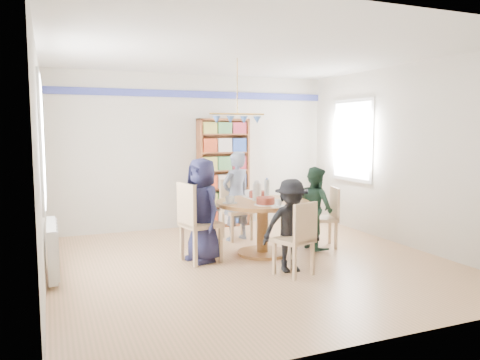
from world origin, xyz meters
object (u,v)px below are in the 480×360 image
bookshelf (223,174)px  chair_left (195,219)px  chair_far (235,206)px  chair_right (328,214)px  person_near (291,226)px  person_left (202,210)px  person_far (236,196)px  radiator (52,249)px  person_right (315,208)px  chair_near (298,236)px  dining_table (263,215)px

bookshelf → chair_left: bearing=-119.3°
chair_far → bookshelf: bearing=80.3°
chair_right → person_near: person_near is taller
chair_left → chair_right: bearing=1.2°
bookshelf → person_near: bearing=-93.6°
person_left → chair_right: bearing=72.9°
chair_left → person_far: (0.96, 0.96, 0.12)m
chair_left → person_left: 0.16m
chair_left → radiator: bearing=179.6°
person_left → person_right: size_ratio=1.14×
bookshelf → chair_far: bearing=-99.7°
chair_left → bookshelf: bearing=60.7°
person_left → person_near: person_left is taller
radiator → chair_far: chair_far is taller
chair_near → person_left: (-0.85, 1.06, 0.19)m
person_far → person_near: 1.79m
chair_near → person_far: (0.00, 1.99, 0.21)m
chair_near → person_far: 2.00m
chair_near → person_left: 1.37m
radiator → bookshelf: size_ratio=0.52×
dining_table → chair_far: 1.04m
dining_table → person_left: bearing=-180.0°
dining_table → person_far: bearing=91.4°
dining_table → chair_far: chair_far is taller
chair_near → bookshelf: bearing=86.4°
radiator → person_far: bearing=19.4°
person_right → bookshelf: 2.16m
chair_far → person_near: (-0.01, -1.89, 0.05)m
person_right → chair_right: bearing=-90.1°
person_far → person_near: bearing=72.9°
chair_far → bookshelf: size_ratio=0.49×
radiator → chair_far: bearing=21.3°
person_near → person_far: bearing=96.4°
dining_table → chair_near: chair_near is taller
chair_right → bookshelf: bearing=114.2°
bookshelf → dining_table: bearing=-94.6°
person_near → bookshelf: (0.18, 2.87, 0.38)m
person_far → bookshelf: size_ratio=0.73×
chair_far → person_left: 1.37m
dining_table → chair_right: size_ratio=1.46×
person_near → bookshelf: 2.90m
person_right → bookshelf: bearing=16.9°
dining_table → person_left: size_ratio=0.95×
chair_left → chair_near: chair_left is taller
radiator → chair_left: 1.75m
chair_left → person_far: 1.37m
person_right → person_near: person_right is taller
person_left → chair_near: bearing=21.4°
chair_right → person_right: person_right is taller
chair_far → person_near: bearing=-90.4°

